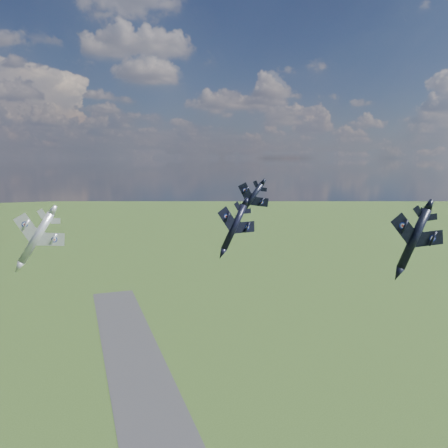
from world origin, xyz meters
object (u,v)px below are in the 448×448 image
object	(u,v)px
jet_right_navy	(414,239)
jet_high_navy	(251,200)
jet_lead_navy	(234,227)
jet_left_silver	(36,238)

from	to	relation	value
jet_right_navy	jet_high_navy	distance (m)	43.49
jet_right_navy	jet_high_navy	size ratio (longest dim) A/B	1.09
jet_lead_navy	jet_right_navy	bearing A→B (deg)	-72.38
jet_lead_navy	jet_high_navy	size ratio (longest dim) A/B	1.19
jet_right_navy	jet_left_silver	distance (m)	70.34
jet_right_navy	jet_high_navy	world-z (taller)	jet_high_navy
jet_right_navy	jet_high_navy	xyz separation A→B (m)	(-9.67, 42.33, 2.58)
jet_right_navy	jet_left_silver	xyz separation A→B (m)	(-56.83, 41.29, -3.54)
jet_left_silver	jet_lead_navy	bearing A→B (deg)	-4.80
jet_left_silver	jet_right_navy	bearing A→B (deg)	-33.66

